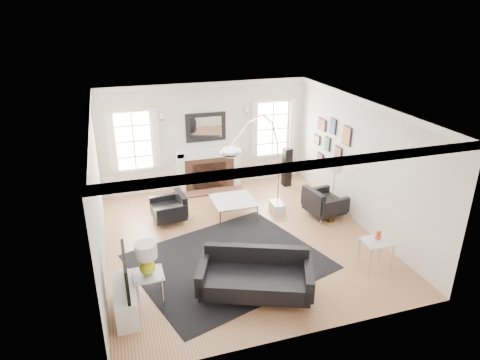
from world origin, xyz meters
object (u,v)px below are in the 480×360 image
object	(u,v)px
fireplace	(209,169)
sofa	(255,276)
arc_floor_lamp	(257,168)
armchair_right	(323,203)
coffee_table	(233,201)
gourd_lamp	(146,257)
armchair_left	(171,209)

from	to	relation	value
fireplace	sofa	world-z (taller)	fireplace
fireplace	arc_floor_lamp	distance (m)	2.68
fireplace	sofa	xyz separation A→B (m)	(-0.31, -4.62, -0.20)
armchair_right	coffee_table	xyz separation A→B (m)	(-1.98, 0.61, 0.07)
fireplace	gourd_lamp	world-z (taller)	fireplace
armchair_left	coffee_table	bearing A→B (deg)	-8.43
armchair_right	arc_floor_lamp	world-z (taller)	arc_floor_lamp
armchair_right	fireplace	bearing A→B (deg)	132.06
coffee_table	arc_floor_lamp	xyz separation A→B (m)	(0.31, -0.72, 1.04)
fireplace	arc_floor_lamp	bearing A→B (deg)	-79.34
gourd_lamp	coffee_table	bearing A→B (deg)	48.70
armchair_left	arc_floor_lamp	distance (m)	2.27
fireplace	coffee_table	size ratio (longest dim) A/B	1.79
fireplace	arc_floor_lamp	world-z (taller)	arc_floor_lamp
armchair_left	fireplace	bearing A→B (deg)	50.77
armchair_left	gourd_lamp	xyz separation A→B (m)	(-0.79, -2.73, 0.56)
armchair_left	arc_floor_lamp	size ratio (longest dim) A/B	0.33
fireplace	armchair_right	xyz separation A→B (m)	(2.14, -2.37, -0.22)
fireplace	coffee_table	xyz separation A→B (m)	(0.16, -1.76, -0.15)
fireplace	sofa	distance (m)	4.64
armchair_right	arc_floor_lamp	size ratio (longest dim) A/B	0.37
sofa	arc_floor_lamp	xyz separation A→B (m)	(0.78, 2.14, 1.09)
coffee_table	gourd_lamp	world-z (taller)	gourd_lamp
fireplace	armchair_left	size ratio (longest dim) A/B	1.98
fireplace	armchair_right	size ratio (longest dim) A/B	1.75
coffee_table	gourd_lamp	bearing A→B (deg)	-131.30
armchair_left	gourd_lamp	distance (m)	2.90
armchair_right	arc_floor_lamp	xyz separation A→B (m)	(-1.67, -0.11, 1.10)
gourd_lamp	sofa	bearing A→B (deg)	-10.97
gourd_lamp	armchair_left	bearing A→B (deg)	73.95
armchair_left	armchair_right	distance (m)	3.51
fireplace	coffee_table	bearing A→B (deg)	-84.83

